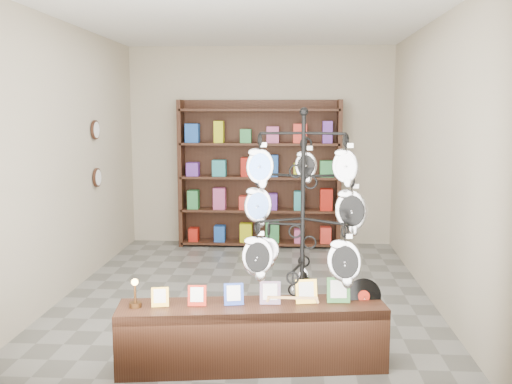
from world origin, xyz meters
TOP-DOWN VIEW (x-y plane):
  - ground at (0.00, 0.00)m, footprint 5.00×5.00m
  - room_envelope at (0.00, 0.00)m, footprint 5.00×5.00m
  - display_tree at (0.58, -1.80)m, footprint 1.05×0.93m
  - front_shelf at (0.19, -1.89)m, footprint 2.15×0.71m
  - back_shelving at (0.00, 2.30)m, footprint 2.42×0.36m
  - wall_clocks at (-1.97, 0.80)m, footprint 0.03×0.24m

SIDE VIEW (x-z plane):
  - ground at x=0.00m, z-range 0.00..0.00m
  - front_shelf at x=0.19m, z-range -0.11..0.63m
  - back_shelving at x=0.00m, z-range -0.07..2.13m
  - display_tree at x=0.58m, z-range 0.16..2.22m
  - wall_clocks at x=-1.97m, z-range 1.08..1.92m
  - room_envelope at x=0.00m, z-range -0.65..4.35m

